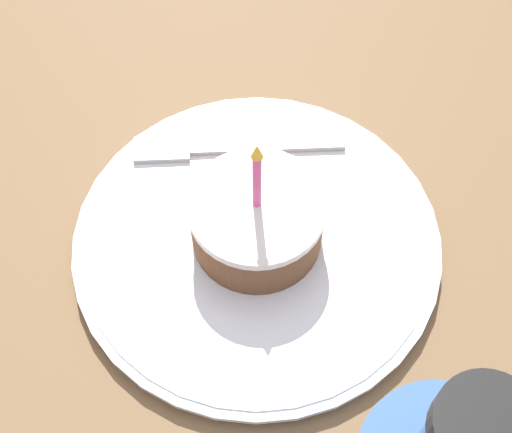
{
  "coord_description": "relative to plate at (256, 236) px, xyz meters",
  "views": [
    {
      "loc": [
        0.1,
        -0.25,
        0.47
      ],
      "look_at": [
        -0.0,
        0.0,
        0.04
      ],
      "focal_mm": 50.0,
      "sensor_mm": 36.0,
      "label": 1
    }
  ],
  "objects": [
    {
      "name": "ground_plane",
      "position": [
        0.0,
        -0.0,
        -0.03
      ],
      "size": [
        2.4,
        2.4,
        0.04
      ],
      "color": "brown",
      "rests_on": "ground"
    },
    {
      "name": "fork",
      "position": [
        -0.05,
        0.06,
        0.01
      ],
      "size": [
        0.16,
        0.09,
        0.01
      ],
      "color": "#B2B2B7",
      "rests_on": "plate"
    },
    {
      "name": "cake_slice",
      "position": [
        -0.0,
        0.0,
        0.03
      ],
      "size": [
        0.1,
        0.1,
        0.11
      ],
      "color": "brown",
      "rests_on": "plate"
    },
    {
      "name": "plate",
      "position": [
        0.0,
        0.0,
        0.0
      ],
      "size": [
        0.27,
        0.27,
        0.01
      ],
      "color": "silver",
      "rests_on": "ground_plane"
    }
  ]
}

